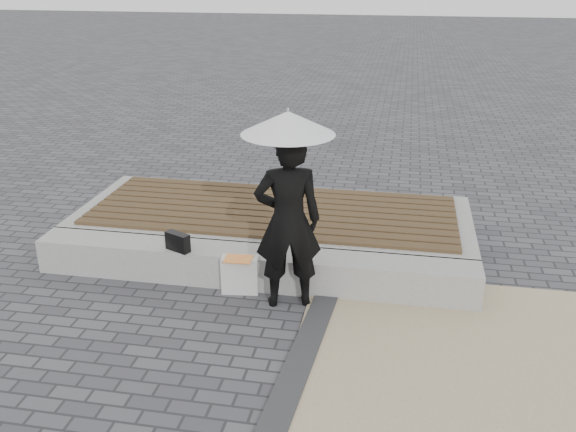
% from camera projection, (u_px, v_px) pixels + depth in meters
% --- Properties ---
extents(ground, '(80.00, 80.00, 0.00)m').
position_uv_depth(ground, '(210.00, 365.00, 5.69)').
color(ground, '#4B4B50').
rests_on(ground, ground).
extents(edging_band, '(0.61, 5.20, 0.04)m').
position_uv_depth(edging_band, '(281.00, 409.00, 5.10)').
color(edging_band, '#313234').
rests_on(edging_band, ground).
extents(seating_ledge, '(5.00, 0.45, 0.40)m').
position_uv_depth(seating_ledge, '(252.00, 267.00, 7.07)').
color(seating_ledge, '#AEADA8').
rests_on(seating_ledge, ground).
extents(timber_platform, '(5.00, 2.00, 0.40)m').
position_uv_depth(timber_platform, '(273.00, 226.00, 8.17)').
color(timber_platform, '#A6A5A0').
rests_on(timber_platform, ground).
extents(timber_decking, '(4.60, 1.80, 0.04)m').
position_uv_depth(timber_decking, '(273.00, 210.00, 8.08)').
color(timber_decking, brown).
rests_on(timber_decking, timber_platform).
extents(woman, '(0.78, 0.62, 1.88)m').
position_uv_depth(woman, '(288.00, 221.00, 6.37)').
color(woman, black).
rests_on(woman, ground).
extents(parasol, '(0.92, 0.92, 1.17)m').
position_uv_depth(parasol, '(288.00, 123.00, 5.99)').
color(parasol, '#AAAAAF').
rests_on(parasol, ground).
extents(handbag, '(0.31, 0.22, 0.21)m').
position_uv_depth(handbag, '(178.00, 242.00, 6.96)').
color(handbag, black).
rests_on(handbag, seating_ledge).
extents(canvas_tote, '(0.41, 0.21, 0.42)m').
position_uv_depth(canvas_tote, '(240.00, 275.00, 6.87)').
color(canvas_tote, beige).
rests_on(canvas_tote, ground).
extents(magazine, '(0.31, 0.23, 0.01)m').
position_uv_depth(magazine, '(238.00, 259.00, 6.75)').
color(magazine, '#F03D24').
rests_on(magazine, canvas_tote).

